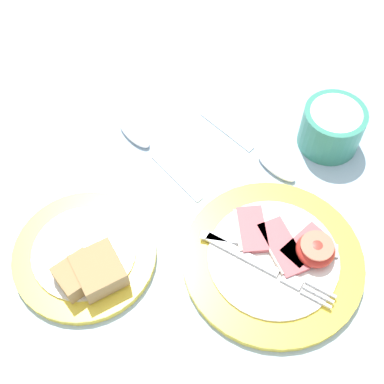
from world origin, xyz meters
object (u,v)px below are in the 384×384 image
Objects in this scene: bread_plate at (86,258)px; sugar_cup at (332,127)px; breakfast_plate at (276,258)px; teaspoon_by_saucer at (263,157)px; teaspoon_near_cup at (145,145)px.

sugar_cup is at bearing 41.17° from bread_plate.
breakfast_plate is 0.17m from teaspoon_by_saucer.
breakfast_plate reaches higher than teaspoon_by_saucer.
sugar_cup is (0.31, 0.27, 0.02)m from bread_plate.
teaspoon_by_saucer is (-0.04, 0.17, -0.01)m from breakfast_plate.
bread_plate is at bearing -138.83° from sugar_cup.
bread_plate is at bearing -168.62° from breakfast_plate.
sugar_cup is at bearing 75.28° from breakfast_plate.
breakfast_plate reaches higher than teaspoon_near_cup.
teaspoon_near_cup is (-0.18, -0.01, 0.00)m from teaspoon_by_saucer.
sugar_cup is 0.11m from teaspoon_by_saucer.
bread_plate is 2.08× the size of sugar_cup.
teaspoon_near_cup is at bearing 81.56° from bread_plate.
teaspoon_near_cup is (-0.28, -0.06, -0.03)m from sugar_cup.
bread_plate reaches higher than teaspoon_near_cup.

